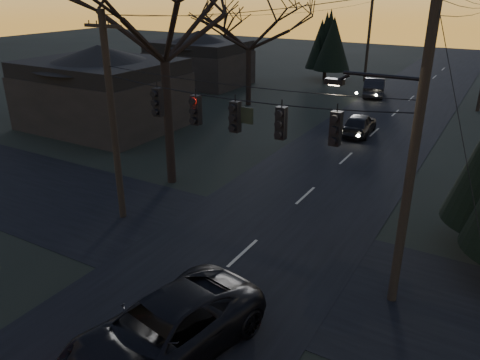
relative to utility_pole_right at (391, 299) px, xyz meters
The scene contains 15 objects.
main_road 11.41m from the utility_pole_right, 118.81° to the left, with size 8.00×120.00×0.02m, color black.
cross_road 5.50m from the utility_pole_right, behind, with size 60.00×7.00×0.02m, color black.
utility_pole_right is the anchor object (origin of this frame).
utility_pole_left 11.50m from the utility_pole_right, behind, with size 1.80×0.30×8.50m, color black, non-canonical shape.
utility_pole_far_r 28.00m from the utility_pole_right, 90.00° to the left, with size 1.80×0.30×8.50m, color black, non-canonical shape.
utility_pole_far_l 37.79m from the utility_pole_right, 107.72° to the left, with size 0.30×0.30×8.00m, color black, non-canonical shape.
span_signal_assembly 7.80m from the utility_pole_right, behind, with size 11.50×0.44×1.54m.
bare_tree_left 15.30m from the utility_pole_right, 160.90° to the left, with size 10.22×10.22×12.02m.
bare_tree_dist 27.33m from the utility_pole_right, 129.23° to the left, with size 7.25×7.25×9.00m.
evergreen_dist 37.97m from the utility_pole_right, 114.02° to the left, with size 3.80×3.80×6.59m.
house_left_near 24.78m from the utility_pole_right, 156.04° to the left, with size 10.00×8.00×5.60m.
house_left_far 36.51m from the utility_pole_right, 134.44° to the left, with size 9.00×7.00×5.20m.
suv_near 7.36m from the utility_pole_right, 129.98° to the right, with size 2.73×5.91×1.64m, color black.
sedan_oncoming_a 18.12m from the utility_pole_right, 110.37° to the left, with size 1.69×4.21×1.43m, color black.
sedan_oncoming_b 30.61m from the utility_pole_right, 106.52° to the left, with size 1.70×4.89×1.61m, color black.
Camera 1 is at (7.52, -3.10, 9.30)m, focal length 35.00 mm.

